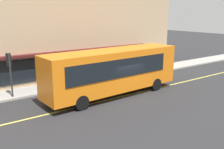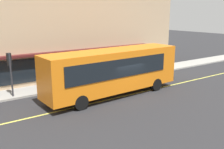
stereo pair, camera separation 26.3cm
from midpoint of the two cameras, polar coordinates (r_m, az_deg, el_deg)
name	(u,v)px [view 2 (the right image)]	position (r m, az deg, el deg)	size (l,w,h in m)	color
ground	(125,96)	(19.58, 3.33, -4.77)	(120.00, 120.00, 0.00)	#28282B
sidewalk	(91,81)	(23.61, -4.39, -1.37)	(80.00, 2.45, 0.15)	#9E9B93
lane_centre_stripe	(125,96)	(19.58, 3.33, -4.76)	(36.00, 0.16, 0.01)	#D8D14C
storefront_building	(44,12)	(27.35, -14.69, 13.35)	(26.51, 10.02, 12.49)	tan
bus	(114,70)	(19.20, 0.78, 1.03)	(11.22, 2.96, 3.50)	orange
traffic_light	(10,64)	(19.89, -21.50, 2.13)	(0.30, 0.52, 3.20)	#2D2D33
pedestrian_waiting	(158,58)	(29.56, 10.39, 3.69)	(0.34, 0.34, 1.72)	black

